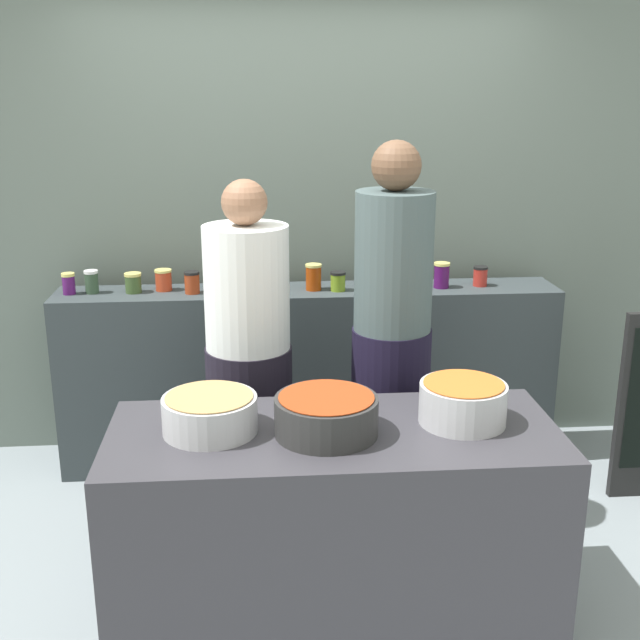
% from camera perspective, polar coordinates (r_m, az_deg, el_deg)
% --- Properties ---
extents(ground, '(12.00, 12.00, 0.00)m').
position_cam_1_polar(ground, '(3.65, 0.47, -17.62)').
color(ground, gray).
extents(storefront_wall, '(4.80, 0.12, 3.00)m').
position_cam_1_polar(storefront_wall, '(4.50, -1.15, 9.53)').
color(storefront_wall, slate).
rests_on(storefront_wall, ground).
extents(display_shelf, '(2.70, 0.36, 1.00)m').
position_cam_1_polar(display_shelf, '(4.40, -0.79, -4.08)').
color(display_shelf, '#323A3D').
rests_on(display_shelf, ground).
extents(prep_table, '(1.70, 0.70, 0.81)m').
position_cam_1_polar(prep_table, '(3.18, 0.98, -14.60)').
color(prep_table, '#37363C').
rests_on(prep_table, ground).
extents(preserve_jar_0, '(0.07, 0.07, 0.11)m').
position_cam_1_polar(preserve_jar_0, '(4.34, -17.66, 2.52)').
color(preserve_jar_0, '#4B1558').
rests_on(preserve_jar_0, display_shelf).
extents(preserve_jar_1, '(0.07, 0.07, 0.12)m').
position_cam_1_polar(preserve_jar_1, '(4.33, -16.13, 2.67)').
color(preserve_jar_1, '#304631').
rests_on(preserve_jar_1, display_shelf).
extents(preserve_jar_2, '(0.09, 0.09, 0.11)m').
position_cam_1_polar(preserve_jar_2, '(4.28, -13.31, 2.63)').
color(preserve_jar_2, '#395027').
rests_on(preserve_jar_2, display_shelf).
extents(preserve_jar_3, '(0.09, 0.09, 0.11)m').
position_cam_1_polar(preserve_jar_3, '(4.30, -11.21, 2.85)').
color(preserve_jar_3, '#B3391E').
rests_on(preserve_jar_3, display_shelf).
extents(preserve_jar_4, '(0.08, 0.08, 0.12)m').
position_cam_1_polar(preserve_jar_4, '(4.21, -9.21, 2.69)').
color(preserve_jar_4, '#963518').
rests_on(preserve_jar_4, display_shelf).
extents(preserve_jar_5, '(0.08, 0.08, 0.13)m').
position_cam_1_polar(preserve_jar_5, '(4.28, -7.25, 3.09)').
color(preserve_jar_5, brown).
rests_on(preserve_jar_5, display_shelf).
extents(preserve_jar_6, '(0.09, 0.09, 0.11)m').
position_cam_1_polar(preserve_jar_6, '(4.21, -4.74, 2.77)').
color(preserve_jar_6, '#BB2A0E').
rests_on(preserve_jar_6, display_shelf).
extents(preserve_jar_7, '(0.09, 0.09, 0.14)m').
position_cam_1_polar(preserve_jar_7, '(4.22, -0.47, 3.12)').
color(preserve_jar_7, '#99340A').
rests_on(preserve_jar_7, display_shelf).
extents(preserve_jar_8, '(0.08, 0.08, 0.10)m').
position_cam_1_polar(preserve_jar_8, '(4.21, 1.30, 2.81)').
color(preserve_jar_8, olive).
rests_on(preserve_jar_8, display_shelf).
extents(preserve_jar_9, '(0.08, 0.08, 0.15)m').
position_cam_1_polar(preserve_jar_9, '(4.27, 3.93, 3.29)').
color(preserve_jar_9, '#3C5F31').
rests_on(preserve_jar_9, display_shelf).
extents(preserve_jar_10, '(0.09, 0.09, 0.14)m').
position_cam_1_polar(preserve_jar_10, '(4.32, 8.75, 3.22)').
color(preserve_jar_10, '#42104A').
rests_on(preserve_jar_10, display_shelf).
extents(preserve_jar_11, '(0.08, 0.08, 0.11)m').
position_cam_1_polar(preserve_jar_11, '(4.40, 11.48, 3.12)').
color(preserve_jar_11, '#A52820').
rests_on(preserve_jar_11, display_shelf).
extents(cooking_pot_left, '(0.35, 0.35, 0.14)m').
position_cam_1_polar(cooking_pot_left, '(2.98, -7.94, -6.72)').
color(cooking_pot_left, '#B7B7BC').
rests_on(cooking_pot_left, prep_table).
extents(cooking_pot_center, '(0.38, 0.38, 0.15)m').
position_cam_1_polar(cooking_pot_center, '(2.93, 0.46, -6.90)').
color(cooking_pot_center, '#2D2D2D').
rests_on(cooking_pot_center, prep_table).
extents(cooking_pot_right, '(0.33, 0.33, 0.16)m').
position_cam_1_polar(cooking_pot_right, '(3.07, 10.25, -5.91)').
color(cooking_pot_right, '#B7B7BC').
rests_on(cooking_pot_right, prep_table).
extents(cook_with_tongs, '(0.40, 0.40, 1.67)m').
position_cam_1_polar(cook_with_tongs, '(3.66, -5.12, -4.35)').
color(cook_with_tongs, black).
rests_on(cook_with_tongs, ground).
extents(cook_in_cap, '(0.36, 0.36, 1.83)m').
position_cam_1_polar(cook_in_cap, '(3.61, 5.13, -3.18)').
color(cook_in_cap, black).
rests_on(cook_in_cap, ground).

